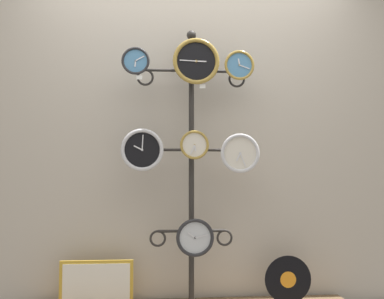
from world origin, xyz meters
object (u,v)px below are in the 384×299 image
at_px(vinyl_record, 288,280).
at_px(clock_top_center, 196,61).
at_px(picture_frame, 96,282).
at_px(clock_middle_center, 194,145).
at_px(clock_middle_right, 240,153).
at_px(clock_top_right, 239,65).
at_px(clock_bottom_center, 195,238).
at_px(clock_top_left, 136,61).
at_px(display_stand, 191,210).
at_px(clock_middle_left, 142,150).

bearing_deg(vinyl_record, clock_top_center, -179.94).
relative_size(vinyl_record, picture_frame, 0.66).
bearing_deg(clock_middle_center, clock_middle_right, -2.15).
bearing_deg(clock_top_center, clock_middle_center, 150.51).
relative_size(clock_top_right, clock_middle_right, 0.78).
bearing_deg(clock_bottom_center, clock_top_left, 177.86).
bearing_deg(clock_top_right, picture_frame, 174.99).
bearing_deg(display_stand, clock_middle_center, -80.78).
relative_size(display_stand, clock_top_left, 10.22).
xyz_separation_m(clock_middle_left, picture_frame, (-0.31, 0.11, -0.90)).
bearing_deg(clock_middle_left, clock_top_left, 165.95).
relative_size(clock_top_left, clock_bottom_center, 0.76).
distance_m(clock_middle_left, picture_frame, 0.96).
xyz_separation_m(clock_top_center, picture_frame, (-0.68, 0.09, -1.53)).
distance_m(clock_middle_center, picture_frame, 1.16).
height_order(display_stand, clock_top_left, display_stand).
xyz_separation_m(clock_middle_right, picture_frame, (-0.98, 0.09, -0.88)).
height_order(display_stand, picture_frame, display_stand).
xyz_separation_m(clock_top_right, vinyl_record, (0.33, -0.00, -1.49)).
distance_m(clock_top_left, clock_bottom_center, 1.28).
distance_m(display_stand, clock_top_left, 1.11).
height_order(clock_top_center, vinyl_record, clock_top_center).
bearing_deg(clock_top_center, display_stand, 105.57).
xyz_separation_m(clock_top_left, vinyl_record, (1.06, 0.01, -1.50)).
distance_m(clock_top_center, clock_middle_right, 0.71).
height_order(clock_middle_center, vinyl_record, clock_middle_center).
bearing_deg(clock_bottom_center, display_stand, 97.58).
distance_m(vinyl_record, picture_frame, 1.32).
distance_m(clock_top_right, clock_middle_center, 0.65).
bearing_deg(picture_frame, vinyl_record, -3.87).
height_order(display_stand, clock_middle_left, display_stand).
distance_m(clock_middle_left, clock_bottom_center, 0.69).
height_order(clock_top_center, clock_top_right, clock_top_center).
height_order(clock_middle_right, vinyl_record, clock_middle_right).
relative_size(clock_top_left, picture_frame, 0.39).
relative_size(clock_middle_right, clock_bottom_center, 1.07).
bearing_deg(clock_middle_center, display_stand, 99.22).
relative_size(clock_top_center, clock_bottom_center, 1.28).
relative_size(clock_middle_left, picture_frame, 0.58).
relative_size(clock_top_left, clock_middle_center, 0.96).
height_order(display_stand, vinyl_record, display_stand).
height_order(clock_top_left, clock_middle_center, clock_top_left).
xyz_separation_m(clock_top_left, clock_middle_left, (0.05, -0.01, -0.62)).
xyz_separation_m(clock_bottom_center, vinyl_record, (0.65, 0.02, -0.30)).
bearing_deg(vinyl_record, clock_middle_left, -178.94).
bearing_deg(clock_bottom_center, clock_top_right, 4.32).
xyz_separation_m(clock_top_center, clock_middle_right, (0.31, -0.01, -0.64)).
height_order(clock_middle_center, picture_frame, clock_middle_center).
bearing_deg(clock_top_left, picture_frame, 159.71).
relative_size(clock_top_center, clock_middle_right, 1.19).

